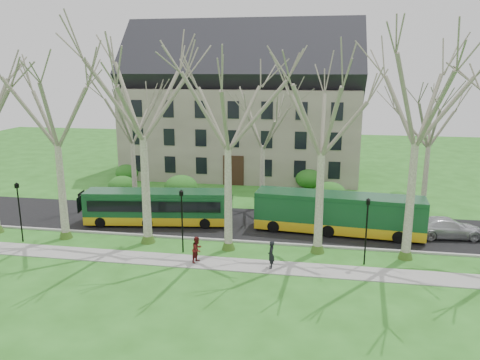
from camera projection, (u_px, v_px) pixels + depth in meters
name	position (u px, v px, depth m)	size (l,w,h in m)	color
ground	(272.00, 252.00, 31.83)	(120.00, 120.00, 0.00)	#2A651D
sidewalk	(268.00, 267.00, 29.43)	(70.00, 2.00, 0.06)	gray
road	(279.00, 226.00, 37.09)	(80.00, 8.00, 0.06)	black
curb	(274.00, 243.00, 33.25)	(80.00, 0.25, 0.14)	#A5A39E
building	(243.00, 105.00, 53.92)	(26.50, 12.20, 16.00)	slate
tree_row_verge	(274.00, 150.00, 30.48)	(49.00, 7.00, 14.00)	gray
tree_row_far	(271.00, 140.00, 41.18)	(33.00, 7.00, 12.00)	gray
lamp_row	(271.00, 221.00, 30.27)	(36.22, 0.22, 4.30)	black
hedges	(239.00, 186.00, 45.77)	(30.60, 8.60, 2.00)	#1E5719
bus_lead	(157.00, 207.00, 37.18)	(11.22, 2.34, 2.81)	#134323
bus_follow	(338.00, 213.00, 35.13)	(12.39, 2.58, 3.10)	#134323
sedan	(447.00, 228.00, 34.34)	(2.06, 5.06, 1.47)	silver
pedestrian_a	(271.00, 255.00, 29.06)	(0.63, 0.41, 1.73)	black
pedestrian_b	(197.00, 249.00, 29.95)	(0.82, 0.64, 1.70)	#5D1515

